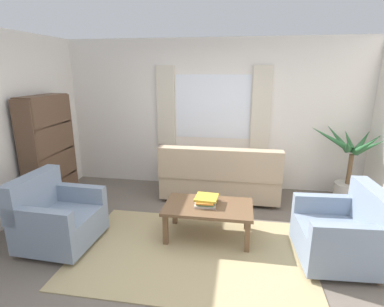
{
  "coord_description": "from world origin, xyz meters",
  "views": [
    {
      "loc": [
        0.5,
        -3.03,
        2.08
      ],
      "look_at": [
        -0.12,
        0.7,
        1.01
      ],
      "focal_mm": 27.95,
      "sensor_mm": 36.0,
      "label": 1
    }
  ],
  "objects": [
    {
      "name": "wall_back",
      "position": [
        0.0,
        2.26,
        1.3
      ],
      "size": [
        5.32,
        0.12,
        2.6
      ],
      "primitive_type": "cube",
      "color": "silver",
      "rests_on": "ground_plane"
    },
    {
      "name": "potted_plant",
      "position": [
        2.21,
        1.74,
        0.57
      ],
      "size": [
        1.11,
        1.07,
        1.26
      ],
      "color": "#B7B2A8",
      "rests_on": "ground_plane"
    },
    {
      "name": "bookshelf",
      "position": [
        -2.35,
        0.98,
        0.89
      ],
      "size": [
        0.3,
        0.94,
        1.72
      ],
      "rotation": [
        0.0,
        0.0,
        -1.57
      ],
      "color": "brown",
      "rests_on": "ground_plane"
    },
    {
      "name": "book_stack_on_table",
      "position": [
        0.11,
        0.42,
        0.49
      ],
      "size": [
        0.3,
        0.34,
        0.1
      ],
      "color": "beige",
      "rests_on": "coffee_table"
    },
    {
      "name": "ground_plane",
      "position": [
        0.0,
        0.0,
        0.0
      ],
      "size": [
        6.24,
        6.24,
        0.0
      ],
      "primitive_type": "plane",
      "color": "#6B6056"
    },
    {
      "name": "armchair_left",
      "position": [
        -1.66,
        -0.08,
        0.35
      ],
      "size": [
        0.85,
        0.87,
        0.88
      ],
      "rotation": [
        0.0,
        0.0,
        1.53
      ],
      "color": "gray",
      "rests_on": "ground_plane"
    },
    {
      "name": "coffee_table",
      "position": [
        0.14,
        0.38,
        0.38
      ],
      "size": [
        1.1,
        0.64,
        0.44
      ],
      "color": "brown",
      "rests_on": "ground_plane"
    },
    {
      "name": "armchair_right",
      "position": [
        1.66,
        0.11,
        0.35
      ],
      "size": [
        0.87,
        0.89,
        0.88
      ],
      "rotation": [
        0.0,
        0.0,
        -1.51
      ],
      "color": "gray",
      "rests_on": "ground_plane"
    },
    {
      "name": "couch",
      "position": [
        0.2,
        1.6,
        0.37
      ],
      "size": [
        1.9,
        0.82,
        0.92
      ],
      "rotation": [
        0.0,
        0.0,
        3.14
      ],
      "color": "tan",
      "rests_on": "ground_plane"
    },
    {
      "name": "area_rug",
      "position": [
        0.0,
        0.0,
        0.01
      ],
      "size": [
        2.72,
        1.76,
        0.01
      ],
      "primitive_type": "cube",
      "color": "tan",
      "rests_on": "ground_plane"
    },
    {
      "name": "window_with_curtains",
      "position": [
        0.0,
        2.18,
        1.45
      ],
      "size": [
        1.98,
        0.07,
        1.4
      ],
      "color": "white"
    }
  ]
}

